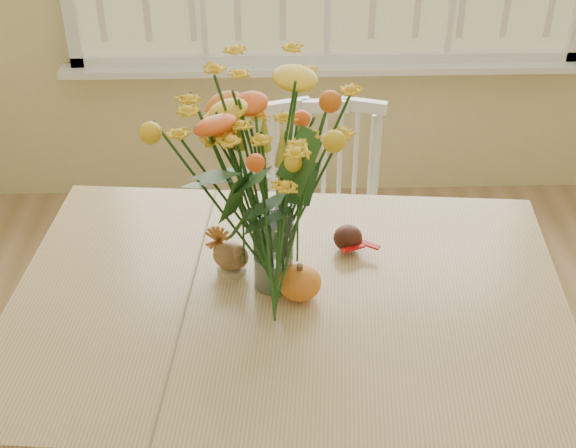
{
  "coord_description": "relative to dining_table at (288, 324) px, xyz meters",
  "views": [
    {
      "loc": [
        -0.28,
        -1.11,
        2.08
      ],
      "look_at": [
        -0.23,
        0.47,
        1.0
      ],
      "focal_mm": 48.0,
      "sensor_mm": 36.0,
      "label": 1
    }
  ],
  "objects": [
    {
      "name": "dining_table",
      "position": [
        0.0,
        0.0,
        0.0
      ],
      "size": [
        1.55,
        1.17,
        0.78
      ],
      "rotation": [
        0.0,
        0.0,
        -0.09
      ],
      "color": "tan",
      "rests_on": "floor"
    },
    {
      "name": "windsor_chair",
      "position": [
        0.16,
        0.79,
        -0.18
      ],
      "size": [
        0.43,
        0.41,
        0.91
      ],
      "rotation": [
        0.0,
        0.0,
        -0.01
      ],
      "color": "white",
      "rests_on": "floor"
    },
    {
      "name": "flower_vase",
      "position": [
        -0.04,
        0.06,
        0.45
      ],
      "size": [
        0.5,
        0.5,
        0.59
      ],
      "color": "white",
      "rests_on": "dining_table"
    },
    {
      "name": "pumpkin",
      "position": [
        0.03,
        -0.0,
        0.14
      ],
      "size": [
        0.11,
        0.11,
        0.09
      ],
      "primitive_type": "ellipsoid",
      "color": "orange",
      "rests_on": "dining_table"
    },
    {
      "name": "turkey_figurine",
      "position": [
        -0.15,
        0.12,
        0.14
      ],
      "size": [
        0.12,
        0.1,
        0.12
      ],
      "rotation": [
        0.0,
        0.0,
        -0.28
      ],
      "color": "#CCB78C",
      "rests_on": "dining_table"
    },
    {
      "name": "dark_gourd",
      "position": [
        0.18,
        0.21,
        0.13
      ],
      "size": [
        0.13,
        0.09,
        0.07
      ],
      "color": "#38160F",
      "rests_on": "dining_table"
    }
  ]
}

